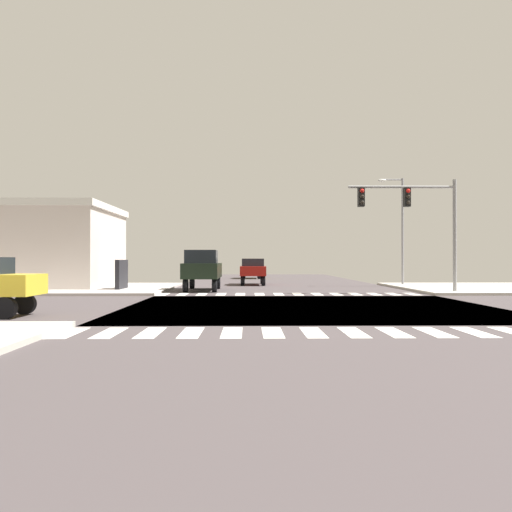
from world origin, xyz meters
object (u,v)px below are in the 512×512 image
traffic_signal_mast (413,210)px  sedan_outer_6 (253,269)px  pickup_leading_1 (202,268)px  street_lamp (399,221)px  sedan_middle_5 (252,267)px

traffic_signal_mast → sedan_outer_6: bearing=129.3°
pickup_leading_1 → sedan_outer_6: (3.00, 7.25, -0.17)m
street_lamp → pickup_leading_1: street_lamp is taller
pickup_leading_1 → sedan_middle_5: bearing=-98.4°
pickup_leading_1 → sedan_outer_6: bearing=-112.5°
sedan_middle_5 → sedan_outer_6: bearing=90.0°
pickup_leading_1 → traffic_signal_mast: bearing=165.4°
street_lamp → sedan_outer_6: bearing=167.3°
traffic_signal_mast → pickup_leading_1: traffic_signal_mast is taller
traffic_signal_mast → street_lamp: size_ratio=0.82×
street_lamp → sedan_outer_6: (-9.92, 2.23, -3.33)m
sedan_outer_6 → street_lamp: bearing=167.3°
traffic_signal_mast → street_lamp: (1.54, 7.99, -0.01)m
sedan_middle_5 → sedan_outer_6: 13.15m
pickup_leading_1 → sedan_outer_6: 7.85m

